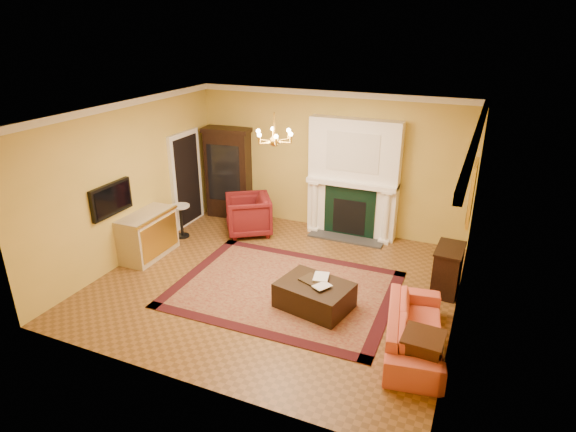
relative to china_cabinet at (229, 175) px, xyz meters
The scene contains 26 objects.
floor 3.56m from the china_cabinet, 46.87° to the right, with size 6.00×5.50×0.02m, color brown.
ceiling 3.96m from the china_cabinet, 46.87° to the right, with size 6.00×5.50×0.02m, color silver.
wall_back 2.40m from the china_cabinet, ahead, with size 6.00×0.02×3.00m, color gold.
wall_front 5.77m from the china_cabinet, 66.04° to the right, with size 6.00×0.02×3.00m, color gold.
wall_left 2.63m from the china_cabinet, 105.22° to the right, with size 0.02×5.50×3.00m, color gold.
wall_right 5.92m from the china_cabinet, 24.99° to the right, with size 0.02×5.50×3.00m, color gold.
fireplace 2.94m from the china_cabinet, ahead, with size 1.90×0.70×2.50m.
crown_molding 3.40m from the china_cabinet, 33.32° to the right, with size 6.00×5.50×0.12m.
doorway 1.01m from the china_cabinet, 128.21° to the right, with size 0.08×1.05×2.10m.
tv_panel 3.17m from the china_cabinet, 101.23° to the right, with size 0.09×0.95×0.58m.
gilt_mirror 5.45m from the china_cabinet, 11.62° to the right, with size 0.06×0.76×1.05m.
chandelier 3.77m from the china_cabinet, 46.87° to the right, with size 0.63×0.55×0.53m.
oriental_rug 3.81m from the china_cabinet, 45.89° to the right, with size 3.71×2.78×0.01m, color #4F1311.
china_cabinet is the anchor object (origin of this frame).
wingback_armchair 1.29m from the china_cabinet, 40.87° to the right, with size 0.91×0.85×0.94m, color maroon.
pedestal_table 1.65m from the china_cabinet, 102.21° to the right, with size 0.40×0.40×0.72m.
commode 2.59m from the china_cabinet, 99.02° to the right, with size 0.56×1.19×0.89m, color #C1B68D.
coral_sofa 5.94m from the china_cabinet, 34.39° to the right, with size 1.96×0.57×0.77m, color #BF453C.
end_table 6.39m from the china_cabinet, 37.31° to the right, with size 0.48×0.48×0.55m, color #36190E.
console_table 5.39m from the china_cabinet, 17.26° to the right, with size 0.41×0.71×0.79m, color black.
leather_ottoman 4.44m from the china_cabinet, 42.40° to the right, with size 1.12×0.81×0.42m, color black.
ottoman_tray 4.32m from the china_cabinet, 42.19° to the right, with size 0.40×0.31×0.03m, color black.
book_a 4.23m from the china_cabinet, 41.57° to the right, with size 0.24×0.03×0.32m, color gray.
book_b 4.46m from the china_cabinet, 42.15° to the right, with size 0.20×0.02×0.27m, color gray.
topiary_left 2.24m from the china_cabinet, ahead, with size 0.14×0.14×0.39m.
topiary_right 3.48m from the china_cabinet, ahead, with size 0.15×0.15×0.40m.
Camera 1 is at (3.15, -6.74, 4.33)m, focal length 30.00 mm.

